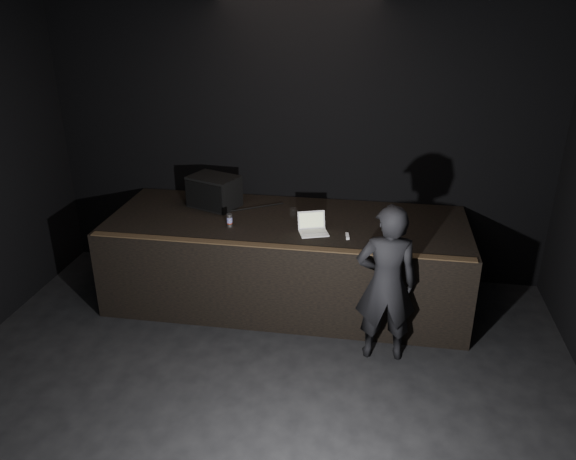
% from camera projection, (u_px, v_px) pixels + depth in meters
% --- Properties ---
extents(room_walls, '(6.10, 7.10, 3.52)m').
position_uv_depth(room_walls, '(212.00, 234.00, 3.39)').
color(room_walls, black).
rests_on(room_walls, ground).
extents(stage_riser, '(4.00, 1.50, 1.00)m').
position_uv_depth(stage_riser, '(287.00, 260.00, 6.47)').
color(stage_riser, black).
rests_on(stage_riser, ground).
extents(riser_lip, '(3.92, 0.10, 0.01)m').
position_uv_depth(riser_lip, '(275.00, 246.00, 5.62)').
color(riser_lip, brown).
rests_on(riser_lip, stage_riser).
extents(stage_monitor, '(0.65, 0.57, 0.37)m').
position_uv_depth(stage_monitor, '(214.00, 192.00, 6.58)').
color(stage_monitor, black).
rests_on(stage_monitor, stage_riser).
extents(cable, '(0.68, 0.44, 0.02)m').
position_uv_depth(cable, '(252.00, 208.00, 6.58)').
color(cable, black).
rests_on(cable, stage_riser).
extents(laptop, '(0.36, 0.34, 0.20)m').
position_uv_depth(laptop, '(313.00, 227.00, 5.94)').
color(laptop, white).
rests_on(laptop, stage_riser).
extents(beer_can, '(0.06, 0.06, 0.15)m').
position_uv_depth(beer_can, '(230.00, 220.00, 6.07)').
color(beer_can, silver).
rests_on(beer_can, stage_riser).
extents(plastic_cup, '(0.08, 0.08, 0.10)m').
position_uv_depth(plastic_cup, '(293.00, 212.00, 6.34)').
color(plastic_cup, white).
rests_on(plastic_cup, stage_riser).
extents(wii_remote, '(0.05, 0.14, 0.03)m').
position_uv_depth(wii_remote, '(347.00, 236.00, 5.83)').
color(wii_remote, white).
rests_on(wii_remote, stage_riser).
extents(person, '(0.62, 0.44, 1.61)m').
position_uv_depth(person, '(386.00, 284.00, 5.32)').
color(person, black).
rests_on(person, ground).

